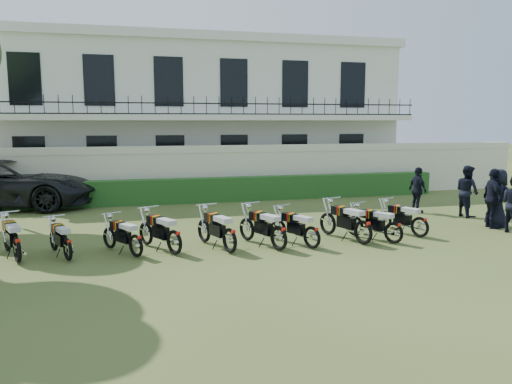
# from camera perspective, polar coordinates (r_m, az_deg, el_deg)

# --- Properties ---
(ground) EXTENTS (100.00, 100.00, 0.00)m
(ground) POSITION_cam_1_polar(r_m,az_deg,el_deg) (14.02, -0.19, -5.69)
(ground) COLOR #38491D
(ground) RESTS_ON ground
(perimeter_wall) EXTENTS (30.00, 0.35, 2.30)m
(perimeter_wall) POSITION_cam_1_polar(r_m,az_deg,el_deg) (21.57, -5.32, 2.31)
(perimeter_wall) COLOR beige
(perimeter_wall) RESTS_ON ground
(hedge) EXTENTS (18.00, 0.60, 1.00)m
(hedge) POSITION_cam_1_polar(r_m,az_deg,el_deg) (21.05, -2.27, 0.35)
(hedge) COLOR #1E4318
(hedge) RESTS_ON ground
(building) EXTENTS (20.40, 9.60, 7.40)m
(building) POSITION_cam_1_polar(r_m,az_deg,el_deg) (27.37, -7.34, 8.83)
(building) COLOR silver
(building) RESTS_ON ground
(motorcycle_0) EXTENTS (0.88, 1.84, 1.06)m
(motorcycle_0) POSITION_cam_1_polar(r_m,az_deg,el_deg) (13.05, -25.66, -5.35)
(motorcycle_0) COLOR black
(motorcycle_0) RESTS_ON ground
(motorcycle_1) EXTENTS (0.81, 1.63, 0.95)m
(motorcycle_1) POSITION_cam_1_polar(r_m,az_deg,el_deg) (12.79, -20.74, -5.58)
(motorcycle_1) COLOR black
(motorcycle_1) RESTS_ON ground
(motorcycle_2) EXTENTS (1.04, 1.55, 0.98)m
(motorcycle_2) POSITION_cam_1_polar(r_m,az_deg,el_deg) (12.63, -13.57, -5.37)
(motorcycle_2) COLOR black
(motorcycle_2) RESTS_ON ground
(motorcycle_3) EXTENTS (1.05, 1.77, 1.08)m
(motorcycle_3) POSITION_cam_1_polar(r_m,az_deg,el_deg) (12.65, -9.33, -5.01)
(motorcycle_3) COLOR black
(motorcycle_3) RESTS_ON ground
(motorcycle_4) EXTENTS (0.87, 1.93, 1.10)m
(motorcycle_4) POSITION_cam_1_polar(r_m,az_deg,el_deg) (12.65, -3.03, -4.86)
(motorcycle_4) COLOR black
(motorcycle_4) RESTS_ON ground
(motorcycle_5) EXTENTS (0.96, 1.89, 1.10)m
(motorcycle_5) POSITION_cam_1_polar(r_m,az_deg,el_deg) (12.90, 2.63, -4.61)
(motorcycle_5) COLOR black
(motorcycle_5) RESTS_ON ground
(motorcycle_6) EXTENTS (0.94, 1.72, 1.02)m
(motorcycle_6) POSITION_cam_1_polar(r_m,az_deg,el_deg) (13.16, 6.42, -4.55)
(motorcycle_6) COLOR black
(motorcycle_6) RESTS_ON ground
(motorcycle_7) EXTENTS (0.90, 1.98, 1.13)m
(motorcycle_7) POSITION_cam_1_polar(r_m,az_deg,el_deg) (13.83, 12.18, -3.85)
(motorcycle_7) COLOR black
(motorcycle_7) RESTS_ON ground
(motorcycle_8) EXTENTS (1.01, 1.66, 1.02)m
(motorcycle_8) POSITION_cam_1_polar(r_m,az_deg,el_deg) (14.13, 15.47, -3.93)
(motorcycle_8) COLOR black
(motorcycle_8) RESTS_ON ground
(motorcycle_9) EXTENTS (0.91, 1.72, 1.01)m
(motorcycle_9) POSITION_cam_1_polar(r_m,az_deg,el_deg) (15.10, 18.25, -3.28)
(motorcycle_9) COLOR black
(motorcycle_9) RESTS_ON ground
(suv) EXTENTS (7.20, 4.32, 1.87)m
(suv) POSITION_cam_1_polar(r_m,az_deg,el_deg) (21.56, -26.47, 0.85)
(suv) COLOR black
(suv) RESTS_ON ground
(officer_2) EXTENTS (0.73, 1.19, 1.88)m
(officer_2) POSITION_cam_1_polar(r_m,az_deg,el_deg) (17.28, 25.43, -0.67)
(officer_2) COLOR black
(officer_2) RESTS_ON ground
(officer_3) EXTENTS (0.73, 0.99, 1.85)m
(officer_3) POSITION_cam_1_polar(r_m,az_deg,el_deg) (17.58, 25.90, -0.62)
(officer_3) COLOR black
(officer_3) RESTS_ON ground
(officer_4) EXTENTS (0.72, 0.91, 1.81)m
(officer_4) POSITION_cam_1_polar(r_m,az_deg,el_deg) (19.00, 22.97, 0.10)
(officer_4) COLOR black
(officer_4) RESTS_ON ground
(officer_5) EXTENTS (0.44, 1.00, 1.68)m
(officer_5) POSITION_cam_1_polar(r_m,az_deg,el_deg) (19.17, 17.99, 0.22)
(officer_5) COLOR black
(officer_5) RESTS_ON ground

